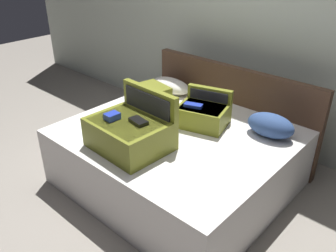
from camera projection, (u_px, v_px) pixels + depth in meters
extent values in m
plane|color=gray|center=(147.00, 202.00, 3.08)|extent=(12.00, 12.00, 0.00)
cube|color=#B7C1B2|center=(260.00, 21.00, 3.55)|extent=(8.00, 0.10, 2.60)
cube|color=silver|center=(177.00, 157.00, 3.21)|extent=(1.86, 1.63, 0.54)
cube|color=#4C3323|center=(231.00, 109.00, 3.69)|extent=(1.89, 0.08, 0.91)
cube|color=olive|center=(127.00, 135.00, 2.78)|extent=(0.61, 0.47, 0.24)
cube|color=#28282D|center=(127.00, 131.00, 2.76)|extent=(0.54, 0.41, 0.17)
cube|color=#1E33A5|center=(112.00, 117.00, 2.74)|extent=(0.09, 0.12, 0.06)
cube|color=black|center=(138.00, 122.00, 2.69)|extent=(0.17, 0.11, 0.03)
cube|color=olive|center=(150.00, 114.00, 2.89)|extent=(0.59, 0.08, 0.45)
cube|color=#28282D|center=(147.00, 115.00, 2.87)|extent=(0.50, 0.03, 0.38)
cube|color=olive|center=(202.00, 116.00, 3.13)|extent=(0.49, 0.40, 0.19)
cube|color=#28282D|center=(202.00, 113.00, 3.12)|extent=(0.43, 0.36, 0.13)
cube|color=#1E33A5|center=(193.00, 106.00, 3.08)|extent=(0.17, 0.12, 0.03)
cube|color=olive|center=(209.00, 103.00, 3.25)|extent=(0.42, 0.17, 0.30)
cube|color=#28282D|center=(208.00, 104.00, 3.22)|extent=(0.35, 0.11, 0.26)
cube|color=olive|center=(153.00, 97.00, 3.56)|extent=(0.37, 0.29, 0.14)
cube|color=#28282D|center=(153.00, 95.00, 3.55)|extent=(0.33, 0.26, 0.10)
cube|color=#1E33A5|center=(148.00, 88.00, 3.55)|extent=(0.13, 0.09, 0.04)
cube|color=olive|center=(153.00, 88.00, 3.52)|extent=(0.37, 0.29, 0.05)
cube|color=olive|center=(142.00, 94.00, 3.46)|extent=(0.10, 0.04, 0.02)
ellipsoid|color=navy|center=(271.00, 125.00, 2.97)|extent=(0.42, 0.27, 0.20)
ellipsoid|color=white|center=(171.00, 86.00, 3.84)|extent=(0.51, 0.29, 0.15)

